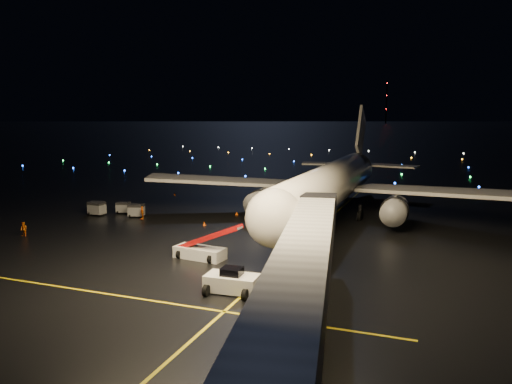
# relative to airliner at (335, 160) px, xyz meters

# --- Properties ---
(ground) EXTENTS (2000.00, 2000.00, 0.00)m
(ground) POSITION_rel_airliner_xyz_m (-12.12, 273.85, -7.64)
(ground) COLOR black
(ground) RESTS_ON ground
(lane_centre) EXTENTS (0.25, 80.00, 0.02)m
(lane_centre) POSITION_rel_airliner_xyz_m (-0.12, -11.15, -7.63)
(lane_centre) COLOR #D6C10F
(lane_centre) RESTS_ON ground
(lane_cross) EXTENTS (60.00, 0.25, 0.02)m
(lane_cross) POSITION_rel_airliner_xyz_m (-17.12, -36.15, -7.63)
(lane_cross) COLOR #D6C10F
(lane_cross) RESTS_ON ground
(airliner) EXTENTS (54.10, 51.42, 15.28)m
(airliner) POSITION_rel_airliner_xyz_m (0.00, 0.00, 0.00)
(airliner) COLOR silver
(airliner) RESTS_ON ground
(pushback_tug) EXTENTS (4.22, 2.37, 1.96)m
(pushback_tug) POSITION_rel_airliner_xyz_m (-1.20, -32.28, -6.66)
(pushback_tug) COLOR silver
(pushback_tug) RESTS_ON ground
(belt_loader) EXTENTS (7.50, 2.84, 3.55)m
(belt_loader) POSITION_rel_airliner_xyz_m (-7.76, -24.95, -5.86)
(belt_loader) COLOR silver
(belt_loader) RESTS_ON ground
(crew_b) EXTENTS (0.87, 0.71, 1.68)m
(crew_b) POSITION_rel_airliner_xyz_m (-30.48, -24.20, -6.80)
(crew_b) COLOR orange
(crew_b) RESTS_ON ground
(crew_c) EXTENTS (1.04, 0.96, 1.72)m
(crew_c) POSITION_rel_airliner_xyz_m (-23.28, -11.28, -6.78)
(crew_c) COLOR orange
(crew_c) RESTS_ON ground
(safety_cone_0) EXTENTS (0.46, 0.46, 0.47)m
(safety_cone_0) POSITION_rel_airliner_xyz_m (-13.82, -11.90, -7.40)
(safety_cone_0) COLOR #EB4D05
(safety_cone_0) RESTS_ON ground
(safety_cone_1) EXTENTS (0.53, 0.53, 0.52)m
(safety_cone_1) POSITION_rel_airliner_xyz_m (-11.41, -2.28, -7.38)
(safety_cone_1) COLOR #EB4D05
(safety_cone_1) RESTS_ON ground
(safety_cone_2) EXTENTS (0.44, 0.44, 0.49)m
(safety_cone_2) POSITION_rel_airliner_xyz_m (-12.61, -4.37, -7.39)
(safety_cone_2) COLOR #EB4D05
(safety_cone_2) RESTS_ON ground
(safety_cone_3) EXTENTS (0.46, 0.46, 0.46)m
(safety_cone_3) POSITION_rel_airliner_xyz_m (-29.23, 7.60, -7.41)
(safety_cone_3) COLOR #EB4D05
(safety_cone_3) RESTS_ON ground
(radio_mast) EXTENTS (1.80, 1.80, 64.00)m
(radio_mast) POSITION_rel_airliner_xyz_m (-72.12, 713.85, 24.36)
(radio_mast) COLOR black
(radio_mast) RESTS_ON ground
(taxiway_lights) EXTENTS (164.00, 92.00, 0.36)m
(taxiway_lights) POSITION_rel_airliner_xyz_m (-12.12, 79.85, -7.46)
(taxiway_lights) COLOR black
(taxiway_lights) RESTS_ON ground
(baggage_cart_0) EXTENTS (2.33, 1.92, 1.71)m
(baggage_cart_0) POSITION_rel_airliner_xyz_m (-24.80, -10.38, -6.78)
(baggage_cart_0) COLOR gray
(baggage_cart_0) RESTS_ON ground
(baggage_cart_1) EXTENTS (2.22, 1.63, 1.80)m
(baggage_cart_1) POSITION_rel_airliner_xyz_m (-30.58, -11.28, -6.74)
(baggage_cart_1) COLOR gray
(baggage_cart_1) RESTS_ON ground
(baggage_cart_2) EXTENTS (2.11, 1.73, 1.55)m
(baggage_cart_2) POSITION_rel_airliner_xyz_m (-27.99, -8.81, -6.86)
(baggage_cart_2) COLOR gray
(baggage_cart_2) RESTS_ON ground
(baggage_cart_3) EXTENTS (2.01, 1.41, 1.70)m
(baggage_cart_3) POSITION_rel_airliner_xyz_m (-31.39, -10.39, -6.79)
(baggage_cart_3) COLOR gray
(baggage_cart_3) RESTS_ON ground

